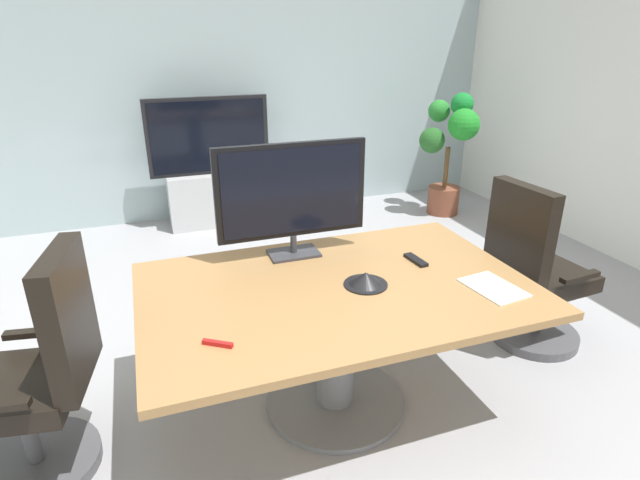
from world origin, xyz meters
TOP-DOWN VIEW (x-y plane):
  - ground_plane at (0.00, 0.00)m, footprint 7.42×7.42m
  - wall_back_glass_partition at (0.00, 3.21)m, footprint 6.28×0.10m
  - conference_table at (0.02, -0.20)m, footprint 1.92×1.24m
  - office_chair_left at (-1.36, -0.17)m, footprint 0.63×0.61m
  - office_chair_right at (1.41, -0.06)m, footprint 0.61×0.59m
  - tv_monitor at (-0.07, 0.25)m, footprint 0.84×0.18m
  - wall_display_unit at (-0.16, 2.85)m, footprint 1.20×0.36m
  - potted_plant at (2.29, 2.30)m, footprint 0.57×0.68m
  - conference_phone at (0.16, -0.24)m, footprint 0.22×0.22m
  - remote_control at (0.54, -0.08)m, footprint 0.06×0.17m
  - whiteboard_marker at (-0.62, -0.52)m, footprint 0.12×0.09m
  - paper_notepad at (0.74, -0.48)m, footprint 0.25×0.32m

SIDE VIEW (x-z plane):
  - ground_plane at x=0.00m, z-range 0.00..0.00m
  - wall_display_unit at x=-0.16m, z-range -0.21..1.10m
  - office_chair_left at x=-1.36m, z-range -0.09..1.00m
  - office_chair_right at x=1.41m, z-range -0.09..1.00m
  - conference_table at x=0.02m, z-range 0.19..0.91m
  - paper_notepad at x=0.74m, z-range 0.73..0.73m
  - remote_control at x=0.54m, z-range 0.73..0.74m
  - whiteboard_marker at x=-0.62m, z-range 0.73..0.75m
  - potted_plant at x=2.29m, z-range 0.09..1.40m
  - conference_phone at x=0.16m, z-range 0.72..0.79m
  - tv_monitor at x=-0.07m, z-range 0.77..1.40m
  - wall_back_glass_partition at x=0.00m, z-range 0.00..2.95m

